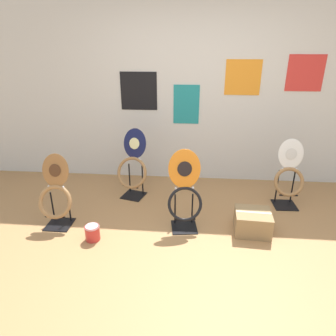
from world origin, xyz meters
The scene contains 8 objects.
ground_plane centered at (0.00, 0.00, 0.00)m, with size 14.00×14.00×0.00m, color #A37547.
wall_back centered at (0.00, 2.01, 1.30)m, with size 8.00×0.07×2.60m.
toilet_seat_display_orange_sun centered at (-0.09, 0.64, 0.44)m, with size 0.40×0.34×0.89m.
toilet_seat_display_woodgrain centered at (-1.51, 0.55, 0.36)m, with size 0.38×0.30×0.82m.
toilet_seat_display_white_plain centered at (1.18, 1.22, 0.39)m, with size 0.37×0.29×0.86m.
toilet_seat_display_navy_moon centered at (-0.79, 1.32, 0.41)m, with size 0.46×0.37×0.91m.
paint_can centered at (-1.04, 0.30, 0.09)m, with size 0.16×0.16×0.17m.
storage_box centered at (0.66, 0.60, 0.12)m, with size 0.40×0.37×0.24m.
Camera 1 is at (-0.02, -2.25, 1.93)m, focal length 32.00 mm.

